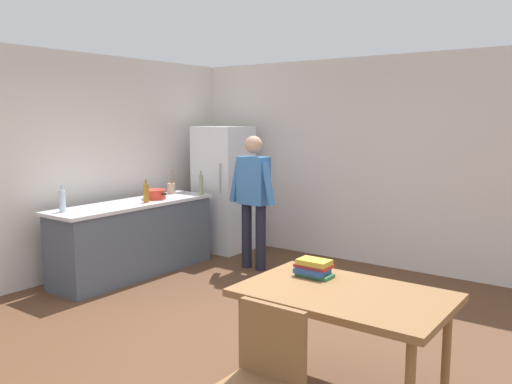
{
  "coord_description": "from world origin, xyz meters",
  "views": [
    {
      "loc": [
        2.95,
        -3.44,
        1.92
      ],
      "look_at": [
        -0.4,
        1.15,
        1.12
      ],
      "focal_mm": 36.97,
      "sensor_mm": 36.0,
      "label": 1
    }
  ],
  "objects_px": {
    "utensil_jar": "(171,188)",
    "bottle_vinegar_tall": "(201,185)",
    "cooking_pot": "(155,194)",
    "refrigerator": "(223,189)",
    "chair": "(261,377)",
    "bottle_oil_amber": "(146,193)",
    "bottle_water_clear": "(62,200)",
    "book_stack": "(314,268)",
    "person": "(253,193)",
    "dining_table": "(344,302)"
  },
  "relations": [
    {
      "from": "bottle_oil_amber",
      "to": "bottle_vinegar_tall",
      "type": "bearing_deg",
      "value": 83.69
    },
    {
      "from": "chair",
      "to": "utensil_jar",
      "type": "xyz_separation_m",
      "value": [
        -3.57,
        2.88,
        0.44
      ]
    },
    {
      "from": "bottle_oil_amber",
      "to": "bottle_water_clear",
      "type": "xyz_separation_m",
      "value": [
        -0.25,
        -0.98,
        0.01
      ]
    },
    {
      "from": "chair",
      "to": "cooking_pot",
      "type": "height_order",
      "value": "cooking_pot"
    },
    {
      "from": "utensil_jar",
      "to": "bottle_oil_amber",
      "type": "height_order",
      "value": "utensil_jar"
    },
    {
      "from": "dining_table",
      "to": "bottle_oil_amber",
      "type": "xyz_separation_m",
      "value": [
        -3.26,
        1.18,
        0.34
      ]
    },
    {
      "from": "bottle_oil_amber",
      "to": "book_stack",
      "type": "xyz_separation_m",
      "value": [
        2.92,
        -1.0,
        -0.2
      ]
    },
    {
      "from": "utensil_jar",
      "to": "book_stack",
      "type": "xyz_separation_m",
      "value": [
        3.23,
        -1.73,
        -0.17
      ]
    },
    {
      "from": "cooking_pot",
      "to": "book_stack",
      "type": "bearing_deg",
      "value": -22.38
    },
    {
      "from": "utensil_jar",
      "to": "book_stack",
      "type": "bearing_deg",
      "value": -28.22
    },
    {
      "from": "refrigerator",
      "to": "bottle_oil_amber",
      "type": "distance_m",
      "value": 1.52
    },
    {
      "from": "utensil_jar",
      "to": "bottle_oil_amber",
      "type": "relative_size",
      "value": 1.14
    },
    {
      "from": "refrigerator",
      "to": "dining_table",
      "type": "bearing_deg",
      "value": -39.29
    },
    {
      "from": "refrigerator",
      "to": "bottle_water_clear",
      "type": "relative_size",
      "value": 6.0
    },
    {
      "from": "cooking_pot",
      "to": "bottle_vinegar_tall",
      "type": "xyz_separation_m",
      "value": [
        0.22,
        0.63,
        0.08
      ]
    },
    {
      "from": "chair",
      "to": "bottle_vinegar_tall",
      "type": "xyz_separation_m",
      "value": [
        -3.16,
        3.03,
        0.5
      ]
    },
    {
      "from": "utensil_jar",
      "to": "refrigerator",
      "type": "bearing_deg",
      "value": 71.24
    },
    {
      "from": "person",
      "to": "utensil_jar",
      "type": "xyz_separation_m",
      "value": [
        -1.22,
        -0.23,
        0.0
      ]
    },
    {
      "from": "dining_table",
      "to": "utensil_jar",
      "type": "height_order",
      "value": "utensil_jar"
    },
    {
      "from": "cooking_pot",
      "to": "chair",
      "type": "bearing_deg",
      "value": -35.39
    },
    {
      "from": "bottle_oil_amber",
      "to": "bottle_vinegar_tall",
      "type": "relative_size",
      "value": 0.88
    },
    {
      "from": "dining_table",
      "to": "bottle_vinegar_tall",
      "type": "distance_m",
      "value": 3.79
    },
    {
      "from": "chair",
      "to": "bottle_water_clear",
      "type": "bearing_deg",
      "value": 169.68
    },
    {
      "from": "cooking_pot",
      "to": "bottle_water_clear",
      "type": "distance_m",
      "value": 1.24
    },
    {
      "from": "refrigerator",
      "to": "book_stack",
      "type": "distance_m",
      "value": 3.89
    },
    {
      "from": "cooking_pot",
      "to": "book_stack",
      "type": "relative_size",
      "value": 1.4
    },
    {
      "from": "bottle_oil_amber",
      "to": "bottle_water_clear",
      "type": "bearing_deg",
      "value": -104.45
    },
    {
      "from": "utensil_jar",
      "to": "bottle_oil_amber",
      "type": "xyz_separation_m",
      "value": [
        0.31,
        -0.73,
        0.04
      ]
    },
    {
      "from": "person",
      "to": "dining_table",
      "type": "height_order",
      "value": "person"
    },
    {
      "from": "bottle_vinegar_tall",
      "to": "bottle_water_clear",
      "type": "distance_m",
      "value": 1.9
    },
    {
      "from": "cooking_pot",
      "to": "utensil_jar",
      "type": "distance_m",
      "value": 0.51
    },
    {
      "from": "utensil_jar",
      "to": "bottle_vinegar_tall",
      "type": "distance_m",
      "value": 0.44
    },
    {
      "from": "person",
      "to": "utensil_jar",
      "type": "distance_m",
      "value": 1.24
    },
    {
      "from": "cooking_pot",
      "to": "dining_table",
      "type": "bearing_deg",
      "value": -22.97
    },
    {
      "from": "bottle_vinegar_tall",
      "to": "bottle_oil_amber",
      "type": "bearing_deg",
      "value": -96.31
    },
    {
      "from": "bottle_vinegar_tall",
      "to": "utensil_jar",
      "type": "bearing_deg",
      "value": -159.45
    },
    {
      "from": "refrigerator",
      "to": "cooking_pot",
      "type": "distance_m",
      "value": 1.27
    },
    {
      "from": "bottle_vinegar_tall",
      "to": "bottle_water_clear",
      "type": "xyz_separation_m",
      "value": [
        -0.35,
        -1.86,
        -0.01
      ]
    },
    {
      "from": "dining_table",
      "to": "chair",
      "type": "distance_m",
      "value": 0.98
    },
    {
      "from": "cooking_pot",
      "to": "refrigerator",
      "type": "bearing_deg",
      "value": 86.35
    },
    {
      "from": "cooking_pot",
      "to": "book_stack",
      "type": "height_order",
      "value": "cooking_pot"
    },
    {
      "from": "dining_table",
      "to": "refrigerator",
      "type": "bearing_deg",
      "value": 140.71
    },
    {
      "from": "bottle_water_clear",
      "to": "chair",
      "type": "bearing_deg",
      "value": -18.42
    },
    {
      "from": "utensil_jar",
      "to": "bottle_vinegar_tall",
      "type": "relative_size",
      "value": 1.0
    },
    {
      "from": "bottle_oil_amber",
      "to": "bottle_water_clear",
      "type": "height_order",
      "value": "bottle_water_clear"
    },
    {
      "from": "cooking_pot",
      "to": "utensil_jar",
      "type": "bearing_deg",
      "value": 111.25
    },
    {
      "from": "person",
      "to": "cooking_pot",
      "type": "relative_size",
      "value": 4.25
    },
    {
      "from": "refrigerator",
      "to": "chair",
      "type": "bearing_deg",
      "value": -48.03
    },
    {
      "from": "bottle_oil_amber",
      "to": "book_stack",
      "type": "relative_size",
      "value": 0.98
    },
    {
      "from": "refrigerator",
      "to": "utensil_jar",
      "type": "distance_m",
      "value": 0.84
    }
  ]
}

